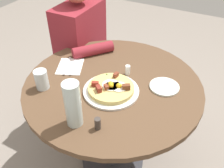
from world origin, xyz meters
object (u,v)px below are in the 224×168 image
pizza_plate (111,91)px  water_bottle (73,104)px  bread_plate (164,87)px  fork (67,66)px  salt_shaker (128,70)px  pepper_shaker (98,124)px  person_seated (82,59)px  breakfast_pizza (111,88)px  dining_table (113,105)px  knife (73,66)px  water_glass (41,80)px

pizza_plate → water_bottle: bearing=-9.0°
bread_plate → fork: size_ratio=0.87×
salt_shaker → pepper_shaker: bearing=7.2°
person_seated → bread_plate: bearing=67.9°
breakfast_pizza → water_bottle: 0.28m
pepper_shaker → dining_table: bearing=-164.0°
dining_table → water_bottle: water_bottle is taller
knife → water_glass: bearing=-31.3°
water_glass → salt_shaker: 0.47m
bread_plate → dining_table: bearing=-71.0°
knife → water_glass: (0.23, -0.03, 0.05)m
salt_shaker → pizza_plate: bearing=-3.2°
knife → pepper_shaker: bearing=23.1°
water_glass → water_bottle: bearing=66.2°
fork → water_glass: size_ratio=1.72×
pizza_plate → pepper_shaker: size_ratio=5.00×
person_seated → breakfast_pizza: 0.70m
water_bottle → person_seated: bearing=-148.1°
bread_plate → water_bottle: 0.51m
bread_plate → pizza_plate: bearing=-55.4°
fork → pepper_shaker: bearing=26.8°
dining_table → person_seated: size_ratio=0.84×
bread_plate → salt_shaker: bearing=-95.0°
salt_shaker → breakfast_pizza: bearing=-2.9°
knife → water_bottle: 0.46m
breakfast_pizza → bread_plate: 0.28m
water_bottle → pepper_shaker: water_bottle is taller
pizza_plate → knife: pizza_plate is taller
water_bottle → bread_plate: bearing=147.1°
person_seated → dining_table: bearing=50.4°
dining_table → fork: 0.35m
knife → water_bottle: (0.36, 0.26, 0.10)m
dining_table → salt_shaker: salt_shaker is taller
fork → pepper_shaker: (0.33, 0.40, 0.02)m
breakfast_pizza → dining_table: bearing=-158.7°
person_seated → breakfast_pizza: person_seated is taller
person_seated → salt_shaker: (0.27, 0.50, 0.23)m
person_seated → knife: bearing=27.4°
water_bottle → salt_shaker: 0.45m
water_bottle → water_glass: bearing=-113.8°
breakfast_pizza → water_glass: bearing=-67.9°
pizza_plate → salt_shaker: size_ratio=5.23×
pizza_plate → knife: bearing=-107.7°
dining_table → knife: bearing=-95.2°
dining_table → breakfast_pizza: 0.21m
breakfast_pizza → knife: (-0.10, -0.30, -0.02)m
salt_shaker → water_bottle: bearing=-6.7°
knife → pepper_shaker: (0.34, 0.37, 0.02)m
person_seated → salt_shaker: 0.61m
bread_plate → water_glass: 0.64m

